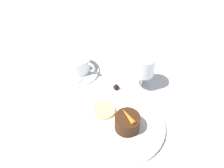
{
  "coord_description": "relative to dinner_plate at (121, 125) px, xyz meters",
  "views": [
    {
      "loc": [
        0.13,
        -0.38,
        0.54
      ],
      "look_at": [
        -0.08,
        0.06,
        0.04
      ],
      "focal_mm": 35.0,
      "sensor_mm": 36.0,
      "label": 1
    }
  ],
  "objects": [
    {
      "name": "carrot_garnish",
      "position": [
        0.02,
        -0.01,
        0.06
      ],
      "size": [
        0.05,
        0.04,
        0.01
      ],
      "color": "orange",
      "rests_on": "dessert_cake"
    },
    {
      "name": "spoon",
      "position": [
        -0.2,
        0.14,
        0.0
      ],
      "size": [
        0.02,
        0.11,
        0.0
      ],
      "color": "silver",
      "rests_on": "saucer"
    },
    {
      "name": "chocolate_truffle",
      "position": [
        -0.08,
        0.13,
        0.0
      ],
      "size": [
        0.02,
        0.02,
        0.02
      ],
      "color": "black",
      "rests_on": "ground_plane"
    },
    {
      "name": "ground_plane",
      "position": [
        0.0,
        0.04,
        -0.01
      ],
      "size": [
        3.0,
        3.0,
        0.0
      ],
      "primitive_type": "plane",
      "color": "white"
    },
    {
      "name": "fork",
      "position": [
        0.19,
        0.03,
        -0.01
      ],
      "size": [
        0.02,
        0.17,
        0.01
      ],
      "color": "silver",
      "rests_on": "ground_plane"
    },
    {
      "name": "dessert_cake",
      "position": [
        0.02,
        -0.01,
        0.03
      ],
      "size": [
        0.07,
        0.07,
        0.05
      ],
      "color": "#381E0F",
      "rests_on": "dinner_plate"
    },
    {
      "name": "dinner_plate",
      "position": [
        0.0,
        0.0,
        0.0
      ],
      "size": [
        0.25,
        0.25,
        0.01
      ],
      "color": "white",
      "rests_on": "ground_plane"
    },
    {
      "name": "wine_glass",
      "position": [
        -0.01,
        0.18,
        0.08
      ],
      "size": [
        0.07,
        0.07,
        0.13
      ],
      "color": "silver",
      "rests_on": "ground_plane"
    },
    {
      "name": "pineapple_slice",
      "position": [
        -0.06,
        0.02,
        0.01
      ],
      "size": [
        0.07,
        0.07,
        0.01
      ],
      "color": "#EFE075",
      "rests_on": "dinner_plate"
    },
    {
      "name": "coffee_cup",
      "position": [
        -0.24,
        0.15,
        0.03
      ],
      "size": [
        0.12,
        0.1,
        0.06
      ],
      "color": "white",
      "rests_on": "saucer"
    },
    {
      "name": "saucer",
      "position": [
        -0.24,
        0.15,
        -0.0
      ],
      "size": [
        0.16,
        0.16,
        0.01
      ],
      "color": "white",
      "rests_on": "ground_plane"
    }
  ]
}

